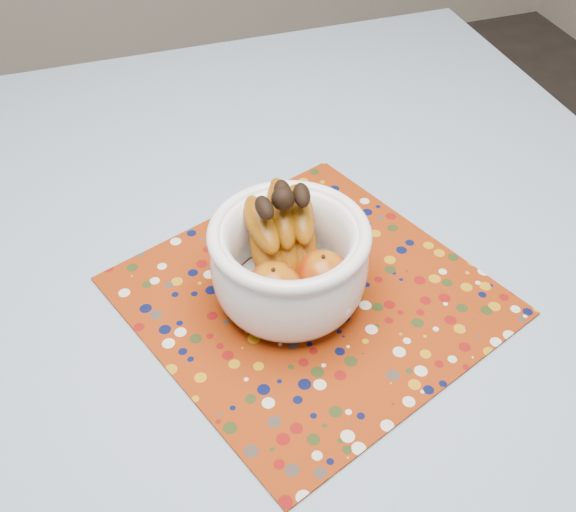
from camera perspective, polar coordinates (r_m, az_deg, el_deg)
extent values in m
plane|color=#2D2826|center=(1.58, -1.78, -20.41)|extent=(4.00, 4.00, 0.00)
cube|color=brown|center=(0.98, -2.70, -1.56)|extent=(1.20, 1.20, 0.04)
cylinder|color=brown|center=(1.75, 9.57, 5.52)|extent=(0.06, 0.06, 0.71)
cylinder|color=brown|center=(1.65, 20.14, -7.61)|extent=(0.03, 0.03, 0.41)
cube|color=slate|center=(0.96, -2.75, -0.52)|extent=(1.32, 1.32, 0.01)
cube|color=maroon|center=(0.90, 1.86, -3.37)|extent=(0.55, 0.55, 0.00)
cylinder|color=white|center=(0.90, 0.10, -3.25)|extent=(0.10, 0.10, 0.01)
cylinder|color=white|center=(0.89, 0.10, -2.80)|extent=(0.15, 0.15, 0.01)
torus|color=white|center=(0.82, 0.11, 1.92)|extent=(0.20, 0.20, 0.02)
ellipsoid|color=maroon|center=(0.84, -1.22, -2.80)|extent=(0.07, 0.07, 0.07)
ellipsoid|color=maroon|center=(0.86, 2.93, -1.60)|extent=(0.07, 0.07, 0.06)
sphere|color=black|center=(0.83, -0.42, 4.88)|extent=(0.03, 0.03, 0.03)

